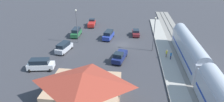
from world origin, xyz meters
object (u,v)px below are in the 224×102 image
at_px(pickup_navy, 120,56).
at_px(suv_blue, 108,35).
at_px(pedestrian_on_platform, 171,55).
at_px(light_pole_near_platform, 154,30).
at_px(passenger_train, 205,74).
at_px(pickup_red, 92,23).
at_px(suv_white, 40,64).
at_px(suv_green, 76,32).
at_px(light_pole_lot_center, 77,23).
at_px(suv_silver, 64,47).
at_px(pedestrian_waiting_far, 167,53).
at_px(station_building, 84,88).
at_px(sedan_maroon, 136,33).

bearing_deg(pickup_navy, suv_blue, -71.70).
bearing_deg(pedestrian_on_platform, light_pole_near_platform, -52.44).
bearing_deg(pedestrian_on_platform, passenger_train, 110.24).
bearing_deg(pickup_navy, pickup_red, -64.35).
height_order(pedestrian_on_platform, suv_white, suv_white).
bearing_deg(suv_green, pedestrian_on_platform, 153.69).
bearing_deg(pickup_red, passenger_train, 129.12).
xyz_separation_m(light_pole_near_platform, light_pole_lot_center, (18.41, -2.79, 0.29)).
relative_size(pickup_navy, suv_silver, 1.10).
relative_size(pickup_navy, light_pole_near_platform, 0.71).
distance_m(suv_blue, suv_silver, 12.79).
bearing_deg(suv_blue, suv_silver, 44.84).
distance_m(pedestrian_waiting_far, pickup_navy, 9.99).
relative_size(pickup_red, suv_white, 1.08).
distance_m(station_building, pedestrian_waiting_far, 20.87).
height_order(pickup_red, light_pole_near_platform, light_pole_near_platform).
bearing_deg(suv_white, light_pole_near_platform, -153.44).
relative_size(station_building, suv_silver, 2.08).
xyz_separation_m(station_building, light_pole_near_platform, (-11.20, -19.11, 2.32)).
height_order(passenger_train, pedestrian_waiting_far, passenger_train).
relative_size(pickup_red, suv_blue, 1.08).
xyz_separation_m(suv_green, light_pole_near_platform, (-20.21, 7.27, 3.86)).
relative_size(suv_blue, suv_white, 1.00).
height_order(pickup_navy, suv_white, suv_white).
xyz_separation_m(pedestrian_on_platform, pickup_navy, (10.54, 1.22, -0.25)).
distance_m(pickup_navy, light_pole_lot_center, 14.66).
relative_size(pickup_red, suv_silver, 1.07).
bearing_deg(suv_silver, pedestrian_on_platform, 176.09).
bearing_deg(suv_silver, passenger_train, 157.98).
xyz_separation_m(suv_blue, light_pole_near_platform, (-11.08, 6.23, 3.86)).
xyz_separation_m(station_building, light_pole_lot_center, (7.21, -21.89, 2.61)).
relative_size(passenger_train, sedan_maroon, 8.56).
relative_size(sedan_maroon, suv_silver, 0.88).
xyz_separation_m(sedan_maroon, suv_white, (18.04, 20.49, 0.27)).
height_order(suv_green, light_pole_lot_center, light_pole_lot_center).
xyz_separation_m(suv_silver, suv_white, (1.69, 8.13, 0.00)).
bearing_deg(pickup_navy, passenger_train, 149.98).
bearing_deg(light_pole_near_platform, passenger_train, 116.43).
relative_size(sedan_maroon, suv_white, 0.89).
distance_m(suv_green, suv_silver, 10.05).
xyz_separation_m(pickup_red, suv_silver, (2.30, 19.42, 0.12)).
height_order(sedan_maroon, suv_silver, suv_silver).
height_order(suv_blue, light_pole_near_platform, light_pole_near_platform).
height_order(suv_green, light_pole_near_platform, light_pole_near_platform).
bearing_deg(suv_blue, light_pole_near_platform, 150.64).
distance_m(suv_blue, sedan_maroon, 8.02).
xyz_separation_m(station_building, pickup_red, (6.65, -35.75, -1.66)).
bearing_deg(sedan_maroon, suv_blue, 24.61).
bearing_deg(station_building, light_pole_near_platform, -120.38).
bearing_deg(pickup_navy, station_building, 73.38).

